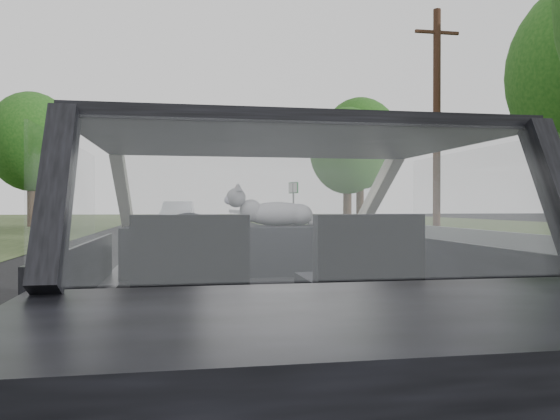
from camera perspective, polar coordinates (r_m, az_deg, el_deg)
name	(u,v)px	position (r m, az deg, el deg)	size (l,w,h in m)	color
subject_car	(268,284)	(2.83, -1.21, -7.75)	(1.80, 4.00, 1.45)	black
dashboard	(253,250)	(3.43, -2.82, -4.21)	(1.58, 0.45, 0.30)	black
driver_seat	(190,261)	(2.49, -9.35, -5.29)	(0.50, 0.72, 0.42)	black
passenger_seat	(361,258)	(2.63, 8.46, -4.99)	(0.50, 0.72, 0.42)	black
steering_wheel	(189,243)	(3.11, -9.48, -3.41)	(0.36, 0.36, 0.04)	black
cat	(278,212)	(3.49, -0.25, -0.23)	(0.60, 0.18, 0.27)	#A0A0A1
guardrail	(379,228)	(13.63, 10.29, -1.86)	(0.05, 90.00, 0.32)	gray
other_car	(178,215)	(27.28, -10.63, -0.51)	(1.61, 4.09, 1.35)	silver
highway_sign	(293,205)	(27.05, 1.41, 0.49)	(0.09, 0.92, 2.30)	#175E26
utility_pole	(437,124)	(19.34, 16.07, 8.60)	(0.25, 0.25, 7.75)	#3B241B
tree_2	(347,168)	(32.13, 7.06, 4.39)	(4.40, 4.40, 6.67)	#164511
tree_3	(360,162)	(38.11, 8.37, 5.02)	(5.50, 5.50, 8.33)	#164511
tree_6	(32,161)	(32.19, -24.49, 4.65)	(4.63, 4.63, 7.01)	#164511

